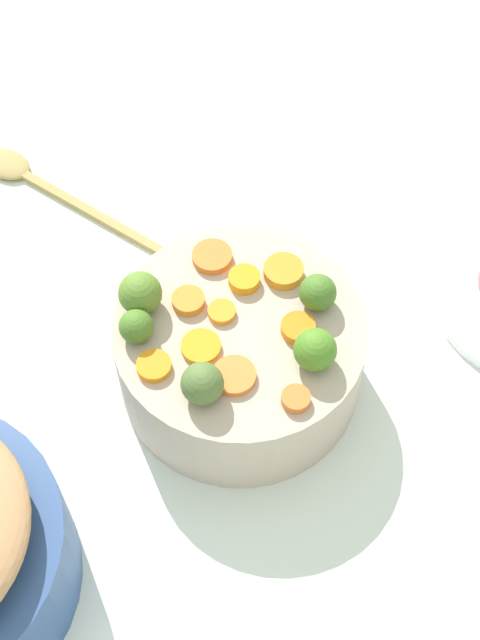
{
  "coord_description": "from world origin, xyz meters",
  "views": [
    {
      "loc": [
        -0.4,
        -0.05,
        0.81
      ],
      "look_at": [
        0.04,
        0.01,
        0.13
      ],
      "focal_mm": 50.01,
      "sensor_mm": 36.0,
      "label": 1
    }
  ],
  "objects": [
    {
      "name": "tabletop",
      "position": [
        0.0,
        0.0,
        0.01
      ],
      "size": [
        2.4,
        2.4,
        0.02
      ],
      "primitive_type": "cube",
      "color": "silver",
      "rests_on": "ground"
    },
    {
      "name": "serving_bowl_carrots",
      "position": [
        0.04,
        0.01,
        0.07
      ],
      "size": [
        0.24,
        0.24,
        0.1
      ],
      "primitive_type": "cylinder",
      "color": "#BBA793",
      "rests_on": "tabletop"
    },
    {
      "name": "carrot_slice_0",
      "position": [
        0.01,
        0.04,
        0.12
      ],
      "size": [
        0.05,
        0.05,
        0.01
      ],
      "primitive_type": "cylinder",
      "rotation": [
        0.0,
        0.0,
        5.82
      ],
      "color": "orange",
      "rests_on": "serving_bowl_carrots"
    },
    {
      "name": "carrot_slice_1",
      "position": [
        0.09,
        0.01,
        0.12
      ],
      "size": [
        0.03,
        0.03,
        0.01
      ],
      "primitive_type": "cylinder",
      "rotation": [
        0.0,
        0.0,
        4.72
      ],
      "color": "orange",
      "rests_on": "serving_bowl_carrots"
    },
    {
      "name": "carrot_slice_2",
      "position": [
        0.1,
        -0.02,
        0.12
      ],
      "size": [
        0.05,
        0.05,
        0.01
      ],
      "primitive_type": "cylinder",
      "rotation": [
        0.0,
        0.0,
        1.88
      ],
      "color": "orange",
      "rests_on": "serving_bowl_carrots"
    },
    {
      "name": "carrot_slice_3",
      "position": [
        -0.02,
        0.01,
        0.12
      ],
      "size": [
        0.05,
        0.05,
        0.01
      ],
      "primitive_type": "cylinder",
      "rotation": [
        0.0,
        0.0,
        5.09
      ],
      "color": "orange",
      "rests_on": "serving_bowl_carrots"
    },
    {
      "name": "carrot_slice_4",
      "position": [
        -0.02,
        0.08,
        0.12
      ],
      "size": [
        0.04,
        0.04,
        0.01
      ],
      "primitive_type": "cylinder",
      "rotation": [
        0.0,
        0.0,
        0.57
      ],
      "color": "orange",
      "rests_on": "serving_bowl_carrots"
    },
    {
      "name": "carrot_slice_5",
      "position": [
        0.04,
        -0.04,
        0.12
      ],
      "size": [
        0.03,
        0.03,
        0.01
      ],
      "primitive_type": "cylinder",
      "rotation": [
        0.0,
        0.0,
        1.62
      ],
      "color": "orange",
      "rests_on": "serving_bowl_carrots"
    },
    {
      "name": "carrot_slice_6",
      "position": [
        0.05,
        0.03,
        0.12
      ],
      "size": [
        0.04,
        0.04,
        0.01
      ],
      "primitive_type": "cylinder",
      "rotation": [
        0.0,
        0.0,
        5.41
      ],
      "color": "orange",
      "rests_on": "serving_bowl_carrots"
    },
    {
      "name": "carrot_slice_7",
      "position": [
        0.11,
        0.05,
        0.12
      ],
      "size": [
        0.06,
        0.06,
        0.01
      ],
      "primitive_type": "cylinder",
      "rotation": [
        0.0,
        0.0,
        0.69
      ],
      "color": "orange",
      "rests_on": "serving_bowl_carrots"
    },
    {
      "name": "carrot_slice_8",
      "position": [
        0.06,
        0.06,
        0.12
      ],
      "size": [
        0.04,
        0.04,
        0.01
      ],
      "primitive_type": "cylinder",
      "rotation": [
        0.0,
        0.0,
        0.89
      ],
      "color": "orange",
      "rests_on": "serving_bowl_carrots"
    },
    {
      "name": "carrot_slice_9",
      "position": [
        -0.03,
        -0.05,
        0.12
      ],
      "size": [
        0.03,
        0.03,
        0.01
      ],
      "primitive_type": "cylinder",
      "rotation": [
        0.0,
        0.0,
        4.98
      ],
      "color": "orange",
      "rests_on": "serving_bowl_carrots"
    },
    {
      "name": "brussels_sprout_0",
      "position": [
        -0.04,
        0.03,
        0.14
      ],
      "size": [
        0.04,
        0.04,
        0.04
      ],
      "primitive_type": "sphere",
      "color": "#536D34",
      "rests_on": "serving_bowl_carrots"
    },
    {
      "name": "brussels_sprout_1",
      "position": [
        0.07,
        -0.06,
        0.14
      ],
      "size": [
        0.04,
        0.04,
        0.04
      ],
      "primitive_type": "sphere",
      "color": "#477326",
      "rests_on": "serving_bowl_carrots"
    },
    {
      "name": "brussels_sprout_2",
      "position": [
        0.02,
        0.1,
        0.13
      ],
      "size": [
        0.03,
        0.03,
        0.03
      ],
      "primitive_type": "sphere",
      "color": "#4A7626",
      "rests_on": "serving_bowl_carrots"
    },
    {
      "name": "brussels_sprout_3",
      "position": [
        0.01,
        -0.06,
        0.14
      ],
      "size": [
        0.04,
        0.04,
        0.04
      ],
      "primitive_type": "sphere",
      "color": "#4C8224",
      "rests_on": "serving_bowl_carrots"
    },
    {
      "name": "brussels_sprout_4",
      "position": [
        0.05,
        0.11,
        0.14
      ],
      "size": [
        0.04,
        0.04,
        0.04
      ],
      "primitive_type": "sphere",
      "color": "#5A7F2C",
      "rests_on": "serving_bowl_carrots"
    },
    {
      "name": "wooden_spoon",
      "position": [
        0.26,
        0.28,
        0.03
      ],
      "size": [
        0.16,
        0.28,
        0.01
      ],
      "color": "#A88D4E",
      "rests_on": "tabletop"
    }
  ]
}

